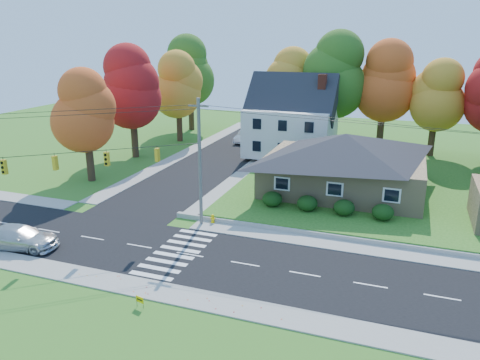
% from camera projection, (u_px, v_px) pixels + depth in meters
% --- Properties ---
extents(ground, '(120.00, 120.00, 0.00)m').
position_uv_depth(ground, '(190.00, 255.00, 32.01)').
color(ground, '#3D7923').
extents(road_main, '(90.00, 8.00, 0.02)m').
position_uv_depth(road_main, '(190.00, 255.00, 32.01)').
color(road_main, black).
rests_on(road_main, ground).
extents(road_cross, '(8.00, 44.00, 0.02)m').
position_uv_depth(road_cross, '(223.00, 156.00, 57.94)').
color(road_cross, black).
rests_on(road_cross, ground).
extents(sidewalk_north, '(90.00, 2.00, 0.08)m').
position_uv_depth(sidewalk_north, '(218.00, 227.00, 36.48)').
color(sidewalk_north, '#9C9A90').
rests_on(sidewalk_north, ground).
extents(sidewalk_south, '(90.00, 2.00, 0.08)m').
position_uv_depth(sidewalk_south, '(153.00, 290.00, 27.51)').
color(sidewalk_south, '#9C9A90').
rests_on(sidewalk_south, ground).
extents(lawn, '(30.00, 30.00, 0.50)m').
position_uv_depth(lawn, '(400.00, 183.00, 46.55)').
color(lawn, '#3D7923').
rests_on(lawn, ground).
extents(ranch_house, '(14.60, 10.60, 5.40)m').
position_uv_depth(ranch_house, '(344.00, 162.00, 42.79)').
color(ranch_house, tan).
rests_on(ranch_house, lawn).
extents(colonial_house, '(10.40, 8.40, 9.60)m').
position_uv_depth(colonial_house, '(292.00, 121.00, 55.76)').
color(colonial_house, silver).
rests_on(colonial_house, lawn).
extents(hedge_row, '(10.70, 1.70, 1.27)m').
position_uv_depth(hedge_row, '(325.00, 205.00, 38.02)').
color(hedge_row, '#163A10').
rests_on(hedge_row, lawn).
extents(traffic_infrastructure, '(38.10, 10.66, 10.00)m').
position_uv_depth(traffic_infrastructure, '(194.00, 177.00, 31.74)').
color(traffic_infrastructure, '#666059').
rests_on(traffic_infrastructure, ground).
extents(tree_lot_0, '(6.72, 6.72, 12.51)m').
position_uv_depth(tree_lot_0, '(288.00, 84.00, 60.69)').
color(tree_lot_0, '#3F2A19').
rests_on(tree_lot_0, lawn).
extents(tree_lot_1, '(7.84, 7.84, 14.60)m').
position_uv_depth(tree_lot_1, '(334.00, 75.00, 57.45)').
color(tree_lot_1, '#3F2A19').
rests_on(tree_lot_1, lawn).
extents(tree_lot_2, '(7.28, 7.28, 13.56)m').
position_uv_depth(tree_lot_2, '(385.00, 82.00, 56.59)').
color(tree_lot_2, '#3F2A19').
rests_on(tree_lot_2, lawn).
extents(tree_lot_3, '(6.16, 6.16, 11.47)m').
position_uv_depth(tree_lot_3, '(437.00, 96.00, 54.13)').
color(tree_lot_3, '#3F2A19').
rests_on(tree_lot_3, lawn).
extents(tree_west_0, '(6.16, 6.16, 11.47)m').
position_uv_depth(tree_west_0, '(85.00, 111.00, 46.17)').
color(tree_west_0, '#3F2A19').
rests_on(tree_west_0, ground).
extents(tree_west_1, '(7.28, 7.28, 13.56)m').
position_uv_depth(tree_west_1, '(131.00, 87.00, 55.08)').
color(tree_west_1, '#3F2A19').
rests_on(tree_west_1, ground).
extents(tree_west_2, '(6.72, 6.72, 12.51)m').
position_uv_depth(tree_west_2, '(178.00, 85.00, 63.93)').
color(tree_west_2, '#3F2A19').
rests_on(tree_west_2, ground).
extents(tree_west_3, '(7.84, 7.84, 14.60)m').
position_uv_depth(tree_west_3, '(190.00, 71.00, 71.37)').
color(tree_west_3, '#3F2A19').
rests_on(tree_west_3, ground).
extents(silver_sedan, '(5.76, 3.10, 1.59)m').
position_uv_depth(silver_sedan, '(20.00, 237.00, 32.82)').
color(silver_sedan, silver).
rests_on(silver_sedan, road_main).
extents(white_car, '(1.89, 4.99, 1.63)m').
position_uv_depth(white_car, '(245.00, 136.00, 65.22)').
color(white_car, white).
rests_on(white_car, road_cross).
extents(fire_hydrant, '(0.43, 0.34, 0.77)m').
position_uv_depth(fire_hydrant, '(213.00, 219.00, 37.24)').
color(fire_hydrant, yellow).
rests_on(fire_hydrant, ground).
extents(yard_sign, '(0.54, 0.16, 0.68)m').
position_uv_depth(yard_sign, '(140.00, 300.00, 25.69)').
color(yard_sign, black).
rests_on(yard_sign, ground).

